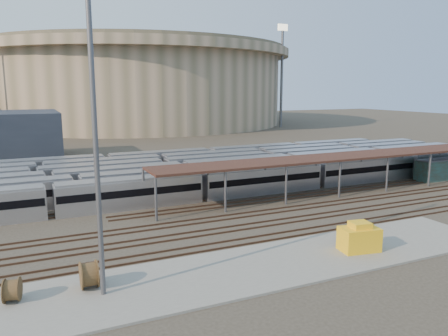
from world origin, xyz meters
TOP-DOWN VIEW (x-y plane):
  - ground at (0.00, 0.00)m, footprint 420.00×420.00m
  - apron at (-5.00, -15.00)m, footprint 50.00×9.00m
  - subway_trains at (-1.01, 18.50)m, footprint 124.11×23.90m
  - inspection_shed at (22.00, 4.00)m, footprint 60.30×6.00m
  - empty_tracks at (0.00, -5.00)m, footprint 170.00×9.62m
  - stadium at (25.00, 140.00)m, footprint 124.00×124.00m
  - floodlight_2 at (70.00, 100.00)m, footprint 4.00×1.00m
  - floodlight_3 at (-10.00, 160.00)m, footprint 4.00×1.00m
  - cable_reel_west at (-22.41, -13.30)m, footprint 1.26×1.84m
  - cable_reel_east at (-17.28, -13.31)m, footprint 1.15×2.06m
  - yard_light_pole at (-16.52, -14.77)m, footprint 0.80×0.36m
  - yellow_equipment at (6.04, -15.72)m, footprint 3.73×2.67m

SIDE VIEW (x-z plane):
  - ground at x=0.00m, z-range 0.00..0.00m
  - empty_tracks at x=0.00m, z-range 0.00..0.18m
  - apron at x=-5.00m, z-range 0.00..0.20m
  - cable_reel_west at x=-22.41m, z-range 0.20..1.89m
  - cable_reel_east at x=-17.28m, z-range 0.20..2.26m
  - yellow_equipment at x=6.04m, z-range 0.20..2.34m
  - subway_trains at x=-1.01m, z-range 0.00..3.60m
  - inspection_shed at x=22.00m, z-range 2.33..7.63m
  - yard_light_pole at x=-16.52m, z-range 0.28..22.96m
  - stadium at x=25.00m, z-range 0.22..32.72m
  - floodlight_2 at x=70.00m, z-range 1.45..39.85m
  - floodlight_3 at x=-10.00m, z-range 1.45..39.85m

